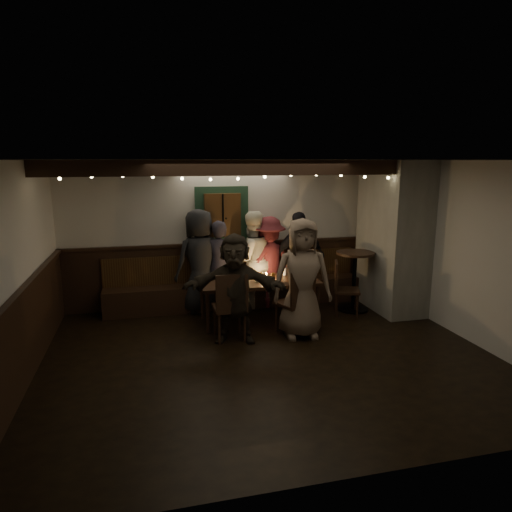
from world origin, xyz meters
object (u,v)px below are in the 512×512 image
object	(u,v)px
chair_near_left	(231,303)
dining_table	(259,284)
person_e	(299,259)
person_g	(302,278)
chair_end	(342,285)
chair_near_right	(298,298)
person_a	(200,261)
high_top	(354,274)
person_d	(268,262)
person_c	(252,260)
person_f	(235,288)
person_b	(219,266)

from	to	relation	value
chair_near_left	dining_table	bearing A→B (deg)	50.50
chair_near_left	person_e	world-z (taller)	person_e
person_g	chair_end	bearing A→B (deg)	43.79
chair_near_right	person_a	world-z (taller)	person_a
high_top	person_a	bearing A→B (deg)	167.13
person_e	person_d	bearing A→B (deg)	-7.01
person_c	person_f	xyz separation A→B (m)	(-0.60, -1.51, -0.07)
chair_near_left	person_d	size ratio (longest dim) A/B	0.63
chair_near_right	chair_end	xyz separation A→B (m)	(1.03, 0.71, -0.05)
person_f	person_a	bearing A→B (deg)	117.09
chair_near_left	person_c	bearing A→B (deg)	66.09
person_d	person_e	world-z (taller)	person_e
person_c	person_e	xyz separation A→B (m)	(0.88, -0.05, -0.01)
high_top	person_e	xyz separation A→B (m)	(-0.83, 0.56, 0.19)
person_f	chair_near_right	bearing A→B (deg)	15.31
chair_end	person_d	size ratio (longest dim) A/B	0.57
dining_table	chair_near_left	distance (m)	0.96
chair_near_right	person_c	bearing A→B (deg)	103.45
chair_near_left	person_b	bearing A→B (deg)	87.58
chair_end	person_d	world-z (taller)	person_d
chair_near_left	person_b	world-z (taller)	person_b
chair_near_right	person_g	size ratio (longest dim) A/B	0.57
chair_near_left	chair_near_right	distance (m)	1.02
chair_near_right	person_d	xyz separation A→B (m)	(-0.06, 1.48, 0.24)
chair_near_right	high_top	world-z (taller)	high_top
person_b	person_g	bearing A→B (deg)	129.06
chair_end	person_c	bearing A→B (deg)	150.20
dining_table	high_top	size ratio (longest dim) A/B	1.84
chair_near_left	person_e	bearing A→B (deg)	43.14
chair_end	person_f	xyz separation A→B (m)	(-1.99, -0.72, 0.27)
person_a	person_f	xyz separation A→B (m)	(0.32, -1.50, -0.10)
person_e	person_f	world-z (taller)	person_e
chair_near_left	chair_end	distance (m)	2.17
person_c	chair_near_left	bearing A→B (deg)	54.00
person_b	person_e	size ratio (longest dim) A/B	0.94
person_a	chair_near_left	bearing A→B (deg)	80.46
person_b	person_e	xyz separation A→B (m)	(1.48, -0.00, 0.05)
person_a	high_top	bearing A→B (deg)	147.78
dining_table	person_e	size ratio (longest dim) A/B	1.13
chair_near_right	person_c	world-z (taller)	person_c
chair_near_left	person_c	world-z (taller)	person_c
person_d	person_g	distance (m)	1.54
person_g	person_e	bearing A→B (deg)	78.47
person_b	person_d	xyz separation A→B (m)	(0.90, 0.02, 0.02)
chair_end	person_f	distance (m)	2.13
dining_table	person_d	world-z (taller)	person_d
chair_end	person_e	world-z (taller)	person_e
chair_near_left	person_a	bearing A→B (deg)	99.81
person_a	person_b	size ratio (longest dim) A/B	1.12
chair_end	person_e	distance (m)	0.96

